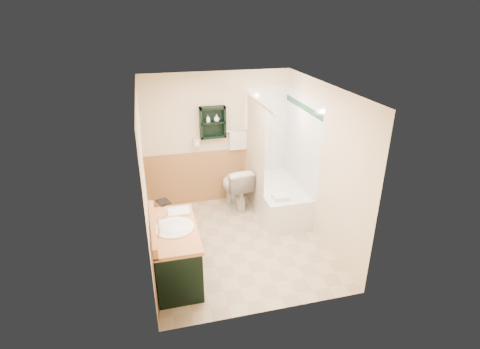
# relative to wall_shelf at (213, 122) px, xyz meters

# --- Properties ---
(floor) EXTENTS (3.00, 3.00, 0.00)m
(floor) POSITION_rel_wall_shelf_xyz_m (0.10, -1.41, -1.55)
(floor) COLOR #C0AD8C
(floor) RESTS_ON ground
(back_wall) EXTENTS (2.60, 0.04, 2.40)m
(back_wall) POSITION_rel_wall_shelf_xyz_m (0.10, 0.11, -0.35)
(back_wall) COLOR #FDECC6
(back_wall) RESTS_ON ground
(left_wall) EXTENTS (0.04, 3.00, 2.40)m
(left_wall) POSITION_rel_wall_shelf_xyz_m (-1.22, -1.41, -0.35)
(left_wall) COLOR #FDECC6
(left_wall) RESTS_ON ground
(right_wall) EXTENTS (0.04, 3.00, 2.40)m
(right_wall) POSITION_rel_wall_shelf_xyz_m (1.42, -1.41, -0.35)
(right_wall) COLOR #FDECC6
(right_wall) RESTS_ON ground
(ceiling) EXTENTS (2.60, 3.00, 0.04)m
(ceiling) POSITION_rel_wall_shelf_xyz_m (0.10, -1.41, 0.87)
(ceiling) COLOR white
(ceiling) RESTS_ON back_wall
(wainscot_left) EXTENTS (2.98, 2.98, 1.00)m
(wainscot_left) POSITION_rel_wall_shelf_xyz_m (-1.19, -1.41, -1.05)
(wainscot_left) COLOR #BA814B
(wainscot_left) RESTS_ON left_wall
(wainscot_back) EXTENTS (2.58, 2.58, 1.00)m
(wainscot_back) POSITION_rel_wall_shelf_xyz_m (0.10, 0.08, -1.05)
(wainscot_back) COLOR #BA814B
(wainscot_back) RESTS_ON back_wall
(mirror_frame) EXTENTS (1.30, 1.30, 1.00)m
(mirror_frame) POSITION_rel_wall_shelf_xyz_m (-1.17, -1.96, -0.05)
(mirror_frame) COLOR olive
(mirror_frame) RESTS_ON left_wall
(mirror_glass) EXTENTS (1.20, 1.20, 0.90)m
(mirror_glass) POSITION_rel_wall_shelf_xyz_m (-1.17, -1.96, -0.05)
(mirror_glass) COLOR white
(mirror_glass) RESTS_ON left_wall
(tile_right) EXTENTS (1.50, 1.50, 2.10)m
(tile_right) POSITION_rel_wall_shelf_xyz_m (1.38, -0.66, -0.50)
(tile_right) COLOR white
(tile_right) RESTS_ON right_wall
(tile_back) EXTENTS (0.95, 0.95, 2.10)m
(tile_back) POSITION_rel_wall_shelf_xyz_m (1.13, 0.07, -0.50)
(tile_back) COLOR white
(tile_back) RESTS_ON back_wall
(tile_accent) EXTENTS (1.50, 1.50, 0.10)m
(tile_accent) POSITION_rel_wall_shelf_xyz_m (1.37, -0.66, 0.35)
(tile_accent) COLOR #124124
(tile_accent) RESTS_ON right_wall
(wall_shelf) EXTENTS (0.45, 0.15, 0.55)m
(wall_shelf) POSITION_rel_wall_shelf_xyz_m (0.00, 0.00, 0.00)
(wall_shelf) COLOR black
(wall_shelf) RESTS_ON back_wall
(hair_dryer) EXTENTS (0.10, 0.24, 0.18)m
(hair_dryer) POSITION_rel_wall_shelf_xyz_m (-0.30, 0.02, -0.35)
(hair_dryer) COLOR white
(hair_dryer) RESTS_ON back_wall
(towel_bar) EXTENTS (0.40, 0.06, 0.40)m
(towel_bar) POSITION_rel_wall_shelf_xyz_m (0.45, 0.04, -0.20)
(towel_bar) COLOR white
(towel_bar) RESTS_ON back_wall
(curtain_rod) EXTENTS (0.03, 1.60, 0.03)m
(curtain_rod) POSITION_rel_wall_shelf_xyz_m (0.63, -0.66, 0.45)
(curtain_rod) COLOR silver
(curtain_rod) RESTS_ON back_wall
(shower_curtain) EXTENTS (1.05, 1.05, 1.70)m
(shower_curtain) POSITION_rel_wall_shelf_xyz_m (0.63, -0.48, -0.40)
(shower_curtain) COLOR beige
(shower_curtain) RESTS_ON curtain_rod
(vanity) EXTENTS (0.59, 1.21, 0.77)m
(vanity) POSITION_rel_wall_shelf_xyz_m (-0.89, -1.99, -1.16)
(vanity) COLOR black
(vanity) RESTS_ON ground
(bathtub) EXTENTS (0.79, 1.50, 0.52)m
(bathtub) POSITION_rel_wall_shelf_xyz_m (1.03, -0.61, -1.29)
(bathtub) COLOR white
(bathtub) RESTS_ON ground
(toilet) EXTENTS (0.55, 0.84, 0.78)m
(toilet) POSITION_rel_wall_shelf_xyz_m (0.33, -0.26, -1.16)
(toilet) COLOR white
(toilet) RESTS_ON ground
(counter_towel) EXTENTS (0.30, 0.23, 0.04)m
(counter_towel) POSITION_rel_wall_shelf_xyz_m (-0.79, -1.62, -0.76)
(counter_towel) COLOR white
(counter_towel) RESTS_ON vanity
(vanity_book) EXTENTS (0.16, 0.07, 0.22)m
(vanity_book) POSITION_rel_wall_shelf_xyz_m (-1.06, -1.29, -0.67)
(vanity_book) COLOR black
(vanity_book) RESTS_ON vanity
(tub_towel) EXTENTS (0.25, 0.21, 0.07)m
(tub_towel) POSITION_rel_wall_shelf_xyz_m (0.88, -1.13, -0.99)
(tub_towel) COLOR white
(tub_towel) RESTS_ON bathtub
(soap_bottle_a) EXTENTS (0.06, 0.12, 0.05)m
(soap_bottle_a) POSITION_rel_wall_shelf_xyz_m (-0.08, -0.01, 0.04)
(soap_bottle_a) COLOR white
(soap_bottle_a) RESTS_ON wall_shelf
(soap_bottle_b) EXTENTS (0.12, 0.14, 0.10)m
(soap_bottle_b) POSITION_rel_wall_shelf_xyz_m (0.07, -0.01, 0.06)
(soap_bottle_b) COLOR white
(soap_bottle_b) RESTS_ON wall_shelf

